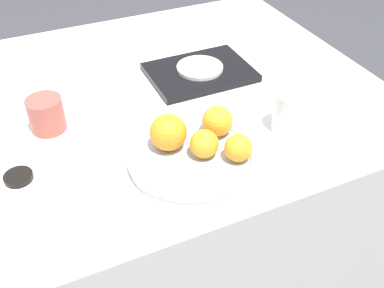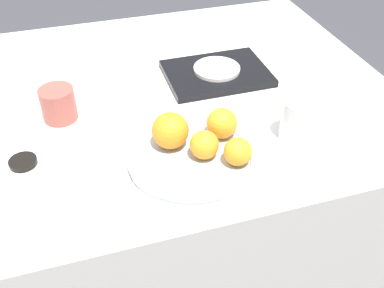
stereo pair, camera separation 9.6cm
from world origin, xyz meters
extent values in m
plane|color=#38383D|center=(0.00, 0.00, 0.00)|extent=(12.00, 12.00, 0.00)
cube|color=silver|center=(0.00, 0.00, 0.36)|extent=(1.49, 0.99, 0.72)
cylinder|color=#B2BCC6|center=(0.12, -0.30, 0.73)|extent=(0.28, 0.28, 0.02)
torus|color=#B2BCC6|center=(0.12, -0.30, 0.73)|extent=(0.29, 0.29, 0.02)
sphere|color=orange|center=(0.14, -0.31, 0.77)|extent=(0.06, 0.06, 0.06)
sphere|color=orange|center=(0.20, -0.25, 0.77)|extent=(0.07, 0.07, 0.07)
sphere|color=orange|center=(0.08, -0.25, 0.77)|extent=(0.08, 0.08, 0.08)
sphere|color=orange|center=(0.20, -0.35, 0.76)|extent=(0.06, 0.06, 0.06)
cylinder|color=silver|center=(0.37, -0.29, 0.77)|extent=(0.08, 0.08, 0.10)
cube|color=black|center=(0.29, 0.03, 0.73)|extent=(0.29, 0.21, 0.02)
cylinder|color=silver|center=(0.29, 0.03, 0.74)|extent=(0.13, 0.13, 0.01)
cylinder|color=#9E4C42|center=(-0.15, -0.05, 0.76)|extent=(0.08, 0.08, 0.08)
cylinder|color=black|center=(-0.24, -0.20, 0.72)|extent=(0.06, 0.06, 0.01)
camera|label=1|loc=(-0.19, -0.98, 1.38)|focal=42.00mm
camera|label=2|loc=(-0.10, -1.02, 1.38)|focal=42.00mm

